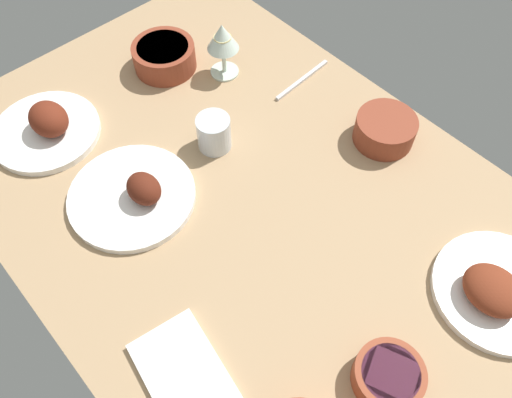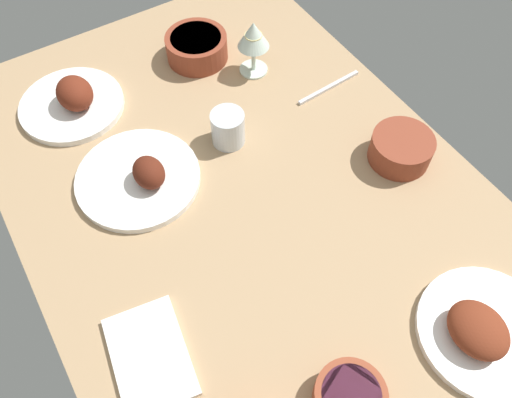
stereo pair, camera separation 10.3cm
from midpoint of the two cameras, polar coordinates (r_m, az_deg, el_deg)
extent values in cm
cube|color=tan|center=(106.09, -2.76, -1.41)|extent=(140.00, 90.00, 4.00)
cylinder|color=white|center=(102.29, 22.95, -9.68)|extent=(24.38, 24.38, 1.60)
ellipsoid|color=maroon|center=(97.98, 22.31, -9.66)|extent=(11.03, 9.50, 5.49)
cylinder|color=white|center=(126.39, -24.62, 6.70)|extent=(24.03, 24.03, 1.60)
ellipsoid|color=#602314|center=(122.88, -24.45, 7.98)|extent=(9.61, 8.00, 7.09)
cylinder|color=white|center=(108.81, -16.34, 0.09)|extent=(26.15, 26.15, 1.60)
ellipsoid|color=#511E11|center=(104.82, -15.19, 0.91)|extent=(7.89, 6.33, 5.97)
cylinder|color=brown|center=(132.08, -12.50, 15.15)|extent=(15.26, 15.26, 6.28)
cylinder|color=brown|center=(130.40, -12.72, 16.01)|extent=(12.51, 12.51, 1.00)
cylinder|color=brown|center=(114.80, 11.74, 7.41)|extent=(13.33, 13.33, 6.09)
cylinder|color=white|center=(112.94, 11.96, 8.26)|extent=(10.93, 10.93, 1.00)
cylinder|color=brown|center=(89.46, 11.23, -19.17)|extent=(11.63, 11.63, 4.71)
cylinder|color=#4C192D|center=(87.69, 11.44, -18.86)|extent=(9.54, 9.54, 1.00)
cylinder|color=silver|center=(130.18, -5.84, 13.86)|extent=(7.00, 7.00, 0.50)
cylinder|color=silver|center=(127.69, -5.99, 15.10)|extent=(1.00, 1.00, 7.00)
cone|color=silver|center=(123.38, -6.28, 17.46)|extent=(7.60, 7.60, 6.50)
cylinder|color=beige|center=(124.29, -6.21, 16.94)|extent=(4.18, 4.18, 2.80)
cylinder|color=silver|center=(111.52, -7.38, 7.16)|extent=(7.42, 7.42, 7.95)
cube|color=white|center=(91.54, -11.49, -18.76)|extent=(20.22, 15.24, 1.20)
cube|color=silver|center=(127.31, 2.84, 13.02)|extent=(2.02, 18.19, 0.80)
camera|label=1|loc=(0.05, -92.87, -4.30)|focal=35.79mm
camera|label=2|loc=(0.05, 87.13, 4.30)|focal=35.79mm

